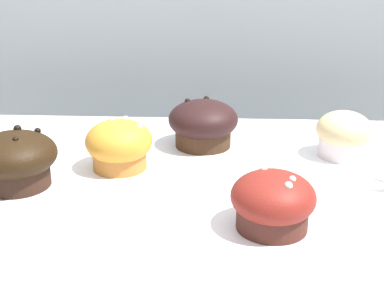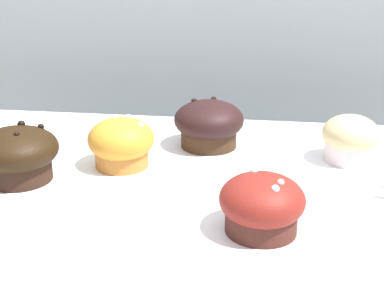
{
  "view_description": "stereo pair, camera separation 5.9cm",
  "coord_description": "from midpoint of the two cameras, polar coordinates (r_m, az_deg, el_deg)",
  "views": [
    {
      "loc": [
        0.05,
        -0.66,
        1.2
      ],
      "look_at": [
        0.01,
        0.06,
        0.93
      ],
      "focal_mm": 50.0,
      "sensor_mm": 36.0,
      "label": 1
    },
    {
      "loc": [
        0.11,
        -0.65,
        1.2
      ],
      "look_at": [
        0.01,
        0.06,
        0.93
      ],
      "focal_mm": 50.0,
      "sensor_mm": 36.0,
      "label": 2
    }
  ],
  "objects": [
    {
      "name": "wall_back",
      "position": [
        1.29,
        -0.71,
        7.03
      ],
      "size": [
        3.2,
        0.1,
        1.8
      ],
      "primitive_type": "cube",
      "color": "#A8B2B7",
      "rests_on": "ground"
    },
    {
      "name": "muffin_front_center",
      "position": [
        0.85,
        13.97,
        0.97
      ],
      "size": [
        0.09,
        0.09,
        0.07
      ],
      "color": "white",
      "rests_on": "display_counter"
    },
    {
      "name": "muffin_back_left",
      "position": [
        0.77,
        -20.37,
        -1.49
      ],
      "size": [
        0.11,
        0.11,
        0.08
      ],
      "color": "#301D14",
      "rests_on": "display_counter"
    },
    {
      "name": "muffin_back_right",
      "position": [
        0.62,
        5.92,
        -6.2
      ],
      "size": [
        0.1,
        0.1,
        0.07
      ],
      "color": "#4C241C",
      "rests_on": "display_counter"
    },
    {
      "name": "muffin_front_left",
      "position": [
        0.87,
        -0.76,
        2.17
      ],
      "size": [
        0.11,
        0.11,
        0.08
      ],
      "color": "#3C2616",
      "rests_on": "display_counter"
    },
    {
      "name": "muffin_front_right",
      "position": [
        0.79,
        -9.91,
        -0.15
      ],
      "size": [
        0.1,
        0.1,
        0.08
      ],
      "color": "#C67933",
      "rests_on": "display_counter"
    }
  ]
}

